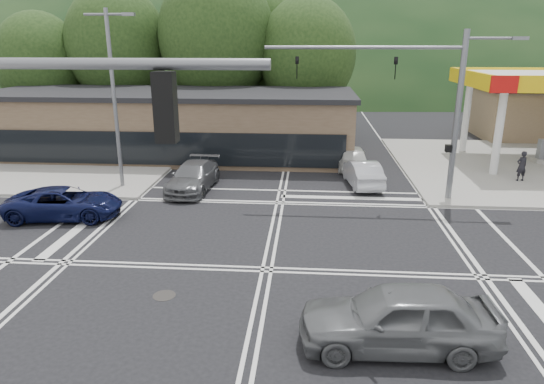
# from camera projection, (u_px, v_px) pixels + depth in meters

# --- Properties ---
(ground) EXTENTS (120.00, 120.00, 0.00)m
(ground) POSITION_uv_depth(u_px,v_px,m) (267.00, 270.00, 16.59)
(ground) COLOR black
(ground) RESTS_ON ground
(sidewalk_ne) EXTENTS (16.00, 16.00, 0.15)m
(sidewalk_ne) POSITION_uv_depth(u_px,v_px,m) (531.00, 167.00, 29.72)
(sidewalk_ne) COLOR gray
(sidewalk_ne) RESTS_ON ground
(sidewalk_nw) EXTENTS (16.00, 16.00, 0.15)m
(sidewalk_nw) POSITION_uv_depth(u_px,v_px,m) (61.00, 158.00, 31.95)
(sidewalk_nw) COLOR gray
(sidewalk_nw) RESTS_ON ground
(commercial_row) EXTENTS (24.00, 8.00, 4.00)m
(commercial_row) POSITION_uv_depth(u_px,v_px,m) (171.00, 126.00, 32.76)
(commercial_row) COLOR brown
(commercial_row) RESTS_ON ground
(hill_north) EXTENTS (252.00, 126.00, 140.00)m
(hill_north) POSITION_uv_depth(u_px,v_px,m) (304.00, 77.00, 102.20)
(hill_north) COLOR #163216
(hill_north) RESTS_ON ground
(tree_n_a) EXTENTS (8.00, 8.00, 11.75)m
(tree_n_a) POSITION_uv_depth(u_px,v_px,m) (117.00, 45.00, 38.32)
(tree_n_a) COLOR #382619
(tree_n_a) RESTS_ON ground
(tree_n_b) EXTENTS (9.00, 9.00, 12.98)m
(tree_n_b) POSITION_uv_depth(u_px,v_px,m) (217.00, 36.00, 37.53)
(tree_n_b) COLOR #382619
(tree_n_b) RESTS_ON ground
(tree_n_c) EXTENTS (7.60, 7.60, 10.87)m
(tree_n_c) POSITION_uv_depth(u_px,v_px,m) (307.00, 54.00, 37.40)
(tree_n_c) COLOR #382619
(tree_n_c) RESTS_ON ground
(tree_n_d) EXTENTS (6.80, 6.80, 9.76)m
(tree_n_d) POSITION_uv_depth(u_px,v_px,m) (40.00, 62.00, 38.20)
(tree_n_d) COLOR #382619
(tree_n_d) RESTS_ON ground
(tree_n_e) EXTENTS (8.40, 8.40, 11.98)m
(tree_n_e) POSITION_uv_depth(u_px,v_px,m) (272.00, 45.00, 41.23)
(tree_n_e) COLOR #382619
(tree_n_e) RESTS_ON ground
(streetlight_nw) EXTENTS (2.50, 0.25, 9.00)m
(streetlight_nw) POSITION_uv_depth(u_px,v_px,m) (115.00, 92.00, 24.27)
(streetlight_nw) COLOR slate
(streetlight_nw) RESTS_ON ground
(signal_mast_ne) EXTENTS (11.65, 0.30, 8.00)m
(signal_mast_ne) POSITION_uv_depth(u_px,v_px,m) (432.00, 96.00, 22.36)
(signal_mast_ne) COLOR slate
(signal_mast_ne) RESTS_ON ground
(car_blue_west) EXTENTS (5.13, 2.84, 1.36)m
(car_blue_west) POSITION_uv_depth(u_px,v_px,m) (64.00, 203.00, 21.27)
(car_blue_west) COLOR #0C1138
(car_blue_west) RESTS_ON ground
(car_grey_center) EXTENTS (5.05, 2.18, 1.70)m
(car_grey_center) POSITION_uv_depth(u_px,v_px,m) (398.00, 318.00, 12.18)
(car_grey_center) COLOR slate
(car_grey_center) RESTS_ON ground
(car_queue_a) EXTENTS (2.04, 4.38, 1.39)m
(car_queue_a) POSITION_uv_depth(u_px,v_px,m) (362.00, 173.00, 26.05)
(car_queue_a) COLOR silver
(car_queue_a) RESTS_ON ground
(car_queue_b) EXTENTS (1.90, 4.44, 1.49)m
(car_queue_b) POSITION_uv_depth(u_px,v_px,m) (351.00, 157.00, 29.39)
(car_queue_b) COLOR beige
(car_queue_b) RESTS_ON ground
(car_northbound) EXTENTS (2.30, 5.00, 1.42)m
(car_northbound) POSITION_uv_depth(u_px,v_px,m) (193.00, 177.00, 25.28)
(car_northbound) COLOR #535558
(car_northbound) RESTS_ON ground
(pedestrian) EXTENTS (0.69, 0.54, 1.66)m
(pedestrian) POSITION_uv_depth(u_px,v_px,m) (522.00, 166.00, 26.34)
(pedestrian) COLOR black
(pedestrian) RESTS_ON sidewalk_ne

